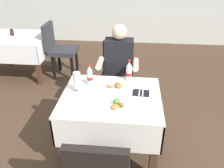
{
  "coord_description": "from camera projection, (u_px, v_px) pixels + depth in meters",
  "views": [
    {
      "loc": [
        0.18,
        -1.91,
        1.98
      ],
      "look_at": [
        -0.02,
        0.14,
        0.81
      ],
      "focal_mm": 36.64,
      "sensor_mm": 36.0,
      "label": 1
    }
  ],
  "objects": [
    {
      "name": "cola_bottle_secondary",
      "position": [
        90.0,
        76.0,
        2.48
      ],
      "size": [
        0.06,
        0.06,
        0.24
      ],
      "color": "silver",
      "rests_on": "main_dining_table"
    },
    {
      "name": "background_dining_table",
      "position": [
        20.0,
        46.0,
        4.1
      ],
      "size": [
        1.02,
        0.85,
        0.73
      ],
      "color": "white",
      "rests_on": "ground"
    },
    {
      "name": "cola_bottle_primary",
      "position": [
        129.0,
        72.0,
        2.56
      ],
      "size": [
        0.07,
        0.07,
        0.25
      ],
      "color": "silver",
      "rests_on": "main_dining_table"
    },
    {
      "name": "plate_far_diner",
      "position": [
        116.0,
        86.0,
        2.46
      ],
      "size": [
        0.24,
        0.24,
        0.06
      ],
      "color": "white",
      "rests_on": "main_dining_table"
    },
    {
      "name": "plate_near_camera",
      "position": [
        117.0,
        105.0,
        2.14
      ],
      "size": [
        0.23,
        0.23,
        0.07
      ],
      "color": "white",
      "rests_on": "main_dining_table"
    },
    {
      "name": "beer_glass_left",
      "position": [
        77.0,
        82.0,
        2.35
      ],
      "size": [
        0.07,
        0.07,
        0.22
      ],
      "color": "white",
      "rests_on": "main_dining_table"
    },
    {
      "name": "napkin_cutlery_set",
      "position": [
        141.0,
        93.0,
        2.37
      ],
      "size": [
        0.18,
        0.19,
        0.01
      ],
      "color": "black",
      "rests_on": "main_dining_table"
    },
    {
      "name": "background_chair_right",
      "position": [
        59.0,
        47.0,
        4.04
      ],
      "size": [
        0.5,
        0.44,
        0.97
      ],
      "color": "#2D2D33",
      "rests_on": "ground"
    },
    {
      "name": "main_dining_table",
      "position": [
        111.0,
        110.0,
        2.41
      ],
      "size": [
        1.01,
        0.85,
        0.73
      ],
      "color": "white",
      "rests_on": "ground"
    },
    {
      "name": "seated_diner_far",
      "position": [
        118.0,
        68.0,
        2.95
      ],
      "size": [
        0.5,
        0.46,
        1.26
      ],
      "color": "#282D42",
      "rests_on": "ground"
    },
    {
      "name": "chair_far_diner_seat",
      "position": [
        117.0,
        74.0,
        3.12
      ],
      "size": [
        0.44,
        0.5,
        0.97
      ],
      "color": "black",
      "rests_on": "ground"
    },
    {
      "name": "background_table_tumbler",
      "position": [
        12.0,
        32.0,
        4.04
      ],
      "size": [
        0.06,
        0.06,
        0.11
      ],
      "primitive_type": "cylinder",
      "color": "black",
      "rests_on": "background_dining_table"
    },
    {
      "name": "ground_plane",
      "position": [
        112.0,
        151.0,
        2.65
      ],
      "size": [
        11.0,
        11.0,
        0.0
      ],
      "primitive_type": "plane",
      "color": "#473323"
    }
  ]
}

